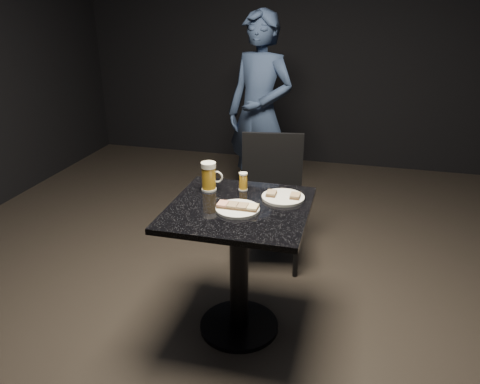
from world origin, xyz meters
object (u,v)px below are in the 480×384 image
object	(u,v)px
plate_small	(283,197)
patron	(260,114)
chair	(271,192)
plate_large	(238,209)
table	(239,248)
beer_tumbler	(243,181)
beer_mug	(209,176)

from	to	relation	value
plate_small	patron	xyz separation A→B (m)	(-0.46, 1.52, 0.07)
patron	plate_small	bearing A→B (deg)	-51.38
chair	plate_large	bearing A→B (deg)	-90.24
plate_large	chair	distance (m)	0.90
plate_large	chair	size ratio (longest dim) A/B	0.25
table	chair	bearing A→B (deg)	89.32
patron	beer_tumbler	bearing A→B (deg)	-59.29
beer_tumbler	patron	bearing A→B (deg)	99.08
plate_large	patron	world-z (taller)	patron
plate_small	plate_large	bearing A→B (deg)	-133.87
beer_tumbler	chair	size ratio (longest dim) A/B	0.11
plate_large	patron	distance (m)	1.74
plate_large	table	world-z (taller)	plate_large
plate_large	table	size ratio (longest dim) A/B	0.29
plate_small	beer_mug	xyz separation A→B (m)	(-0.41, 0.02, 0.07)
plate_large	plate_small	size ratio (longest dim) A/B	0.98
plate_large	beer_mug	size ratio (longest dim) A/B	1.38
patron	beer_tumbler	world-z (taller)	patron
plate_large	beer_tumbler	distance (m)	0.27
beer_tumbler	chair	xyz separation A→B (m)	(0.04, 0.60, -0.30)
patron	table	bearing A→B (deg)	-59.32
plate_large	plate_small	world-z (taller)	same
plate_small	patron	bearing A→B (deg)	106.99
plate_small	table	world-z (taller)	plate_small
plate_small	patron	distance (m)	1.59
patron	chair	distance (m)	0.95
plate_large	beer_mug	xyz separation A→B (m)	(-0.22, 0.22, 0.07)
plate_large	patron	xyz separation A→B (m)	(-0.27, 1.72, 0.07)
beer_mug	chair	distance (m)	0.76
plate_small	beer_mug	distance (m)	0.42
plate_large	beer_tumbler	world-z (taller)	beer_tumbler
beer_tumbler	chair	bearing A→B (deg)	85.84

